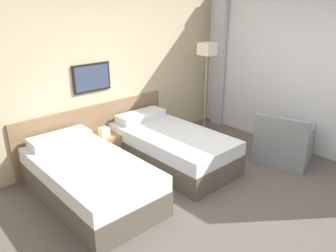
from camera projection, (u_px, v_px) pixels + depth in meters
ground_plane at (216, 197)px, 4.39m from camera, size 16.00×16.00×0.00m
wall_headboard at (115, 76)px, 5.43m from camera, size 10.00×0.10×2.70m
wall_window at (314, 75)px, 5.35m from camera, size 0.21×4.69×2.70m
bed_near_door at (89, 178)px, 4.30m from camera, size 1.07×2.04×0.68m
bed_near_window at (171, 147)px, 5.23m from camera, size 1.07×2.04×0.68m
nightstand at (105, 148)px, 5.32m from camera, size 0.44×0.37×0.58m
floor_lamp at (207, 57)px, 5.93m from camera, size 0.26×0.26×1.77m
armchair at (284, 144)px, 5.32m from camera, size 1.00×0.99×0.84m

